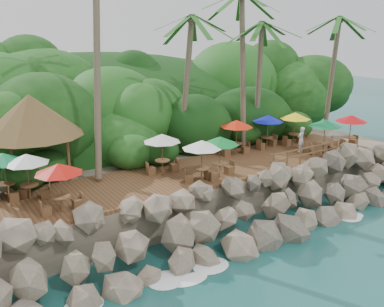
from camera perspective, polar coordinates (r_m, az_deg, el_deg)
ground at (r=21.01m, az=9.24°, el=-12.87°), size 140.00×140.00×0.00m
land_base at (r=33.22m, az=-9.50°, el=0.19°), size 32.00×25.20×2.10m
jungle_hill at (r=40.24m, az=-13.80°, el=1.25°), size 44.80×28.00×15.40m
seawall at (r=21.83m, az=5.82°, el=-8.17°), size 29.00×4.00×2.30m
terrace at (r=24.44m, az=0.00°, el=-2.70°), size 26.00×5.00×0.20m
jungle_foliage at (r=32.65m, az=-8.70°, el=-1.99°), size 44.00×16.00×12.00m
foam_line at (r=21.19m, az=8.69°, el=-12.48°), size 25.20×0.80×0.06m
palapa at (r=24.09m, az=-20.76°, el=4.79°), size 5.42×5.42×4.60m
dining_clusters at (r=23.92m, az=0.54°, el=1.87°), size 25.71×5.30×2.29m
railing at (r=26.84m, az=15.09°, el=0.06°), size 6.10×0.10×1.00m
waiter at (r=29.08m, az=14.34°, el=1.84°), size 0.69×0.53×1.68m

